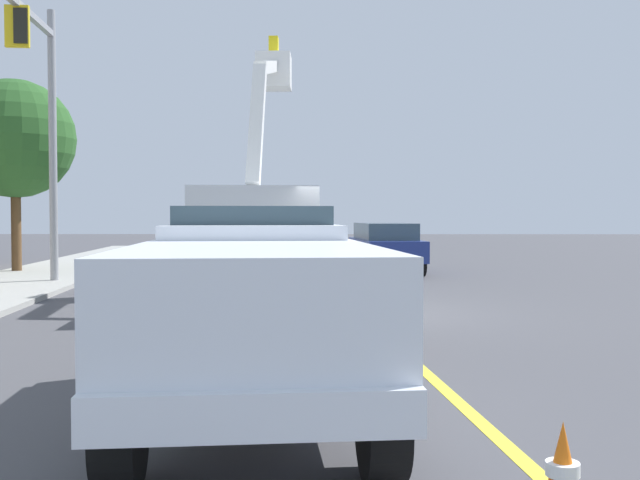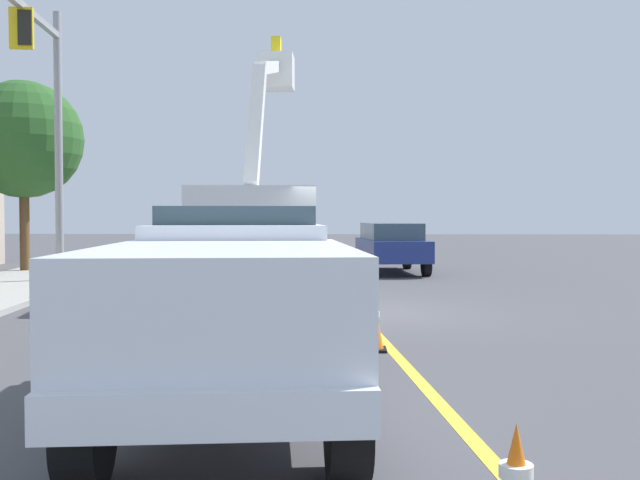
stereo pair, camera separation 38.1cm
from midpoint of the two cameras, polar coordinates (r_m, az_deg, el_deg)
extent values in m
plane|color=#47474C|center=(14.30, 3.88, -5.90)|extent=(120.00, 120.00, 0.00)
cube|color=yellow|center=(14.30, 3.88, -5.88)|extent=(49.74, 5.46, 0.01)
cube|color=silver|center=(17.05, -4.64, -1.58)|extent=(8.42, 3.35, 0.36)
cube|color=silver|center=(19.64, -4.57, 1.13)|extent=(2.86, 2.61, 1.60)
cube|color=#384C56|center=(19.84, -4.57, 3.16)|extent=(2.02, 2.28, 0.64)
cube|color=silver|center=(16.03, -4.69, 0.77)|extent=(5.48, 3.04, 1.80)
cube|color=white|center=(15.35, -4.43, 9.19)|extent=(1.61, 0.31, 2.76)
cube|color=white|center=(17.81, -3.47, 13.58)|extent=(3.19, 0.34, 0.96)
cube|color=white|center=(19.37, -2.92, 13.21)|extent=(0.90, 0.90, 0.90)
cube|color=yellow|center=(19.49, -2.92, 14.94)|extent=(0.36, 0.24, 0.60)
cylinder|color=black|center=(19.98, -7.78, -2.17)|extent=(1.07, 0.45, 1.04)
cylinder|color=black|center=(19.96, -1.32, -2.15)|extent=(1.07, 0.45, 1.04)
cylinder|color=black|center=(15.66, -8.83, -3.31)|extent=(1.07, 0.45, 1.04)
cylinder|color=black|center=(15.63, -0.57, -3.30)|extent=(1.07, 0.45, 1.04)
cylinder|color=black|center=(14.36, -9.27, -3.79)|extent=(1.07, 0.45, 1.04)
cylinder|color=black|center=(14.33, -0.25, -3.78)|extent=(1.07, 0.45, 1.04)
cube|color=white|center=(7.14, -5.54, -7.78)|extent=(5.79, 2.68, 0.30)
cube|color=white|center=(8.29, -5.32, -2.58)|extent=(2.21, 2.13, 1.10)
cube|color=#384C56|center=(8.47, -5.30, 0.77)|extent=(1.52, 1.90, 0.56)
cube|color=white|center=(6.08, -5.81, -5.67)|extent=(3.56, 2.44, 1.10)
cylinder|color=black|center=(9.08, -11.24, -7.81)|extent=(0.87, 0.39, 0.84)
cylinder|color=black|center=(9.04, 0.84, -7.82)|extent=(0.87, 0.39, 0.84)
cylinder|color=black|center=(5.52, -16.23, -14.27)|extent=(0.87, 0.39, 0.84)
cylinder|color=black|center=(5.46, 4.23, -14.40)|extent=(0.87, 0.39, 0.84)
cube|color=navy|center=(24.62, 6.14, -0.75)|extent=(4.97, 2.40, 0.70)
cube|color=#384C56|center=(24.74, 6.09, 0.65)|extent=(3.61, 2.03, 0.60)
cylinder|color=black|center=(23.22, 8.93, -2.04)|extent=(0.70, 0.31, 0.68)
cylinder|color=black|center=(22.90, 4.75, -2.08)|extent=(0.70, 0.31, 0.68)
cylinder|color=black|center=(26.40, 7.34, -1.55)|extent=(0.70, 0.31, 0.68)
cylinder|color=black|center=(26.12, 3.66, -1.57)|extent=(0.70, 0.31, 0.68)
cylinder|color=white|center=(4.59, 17.74, -17.10)|extent=(0.20, 0.20, 0.08)
cube|color=black|center=(10.50, 5.25, -8.66)|extent=(0.40, 0.40, 0.04)
cone|color=orange|center=(10.43, 5.26, -6.35)|extent=(0.32, 0.32, 0.82)
cylinder|color=white|center=(10.42, 5.26, -5.91)|extent=(0.20, 0.20, 0.08)
cube|color=black|center=(15.61, 2.06, -5.15)|extent=(0.40, 0.40, 0.04)
cone|color=orange|center=(15.56, 2.06, -3.59)|extent=(0.32, 0.32, 0.81)
cylinder|color=white|center=(15.55, 2.06, -3.30)|extent=(0.20, 0.20, 0.08)
cube|color=black|center=(21.56, -0.16, -3.18)|extent=(0.40, 0.40, 0.04)
cone|color=orange|center=(21.53, -0.16, -2.24)|extent=(0.32, 0.32, 0.67)
cylinder|color=white|center=(21.52, -0.16, -2.06)|extent=(0.20, 0.20, 0.08)
cylinder|color=gray|center=(21.73, -19.61, 6.86)|extent=(0.22, 0.22, 7.70)
cube|color=gold|center=(19.36, -22.14, 15.35)|extent=(0.18, 0.57, 1.00)
cube|color=black|center=(19.33, -21.85, 15.37)|extent=(0.23, 0.34, 0.84)
cylinder|color=brown|center=(25.85, -22.06, 0.95)|extent=(0.32, 0.32, 3.12)
sphere|color=#285623|center=(25.97, -22.15, 7.42)|extent=(3.91, 3.91, 3.91)
camera|label=1|loc=(0.19, -89.32, 0.02)|focal=40.20mm
camera|label=2|loc=(0.19, 90.68, -0.02)|focal=40.20mm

